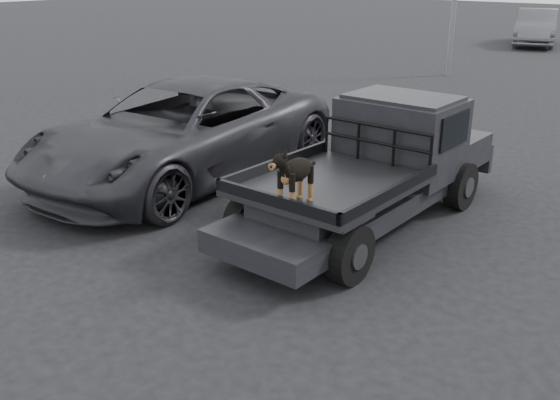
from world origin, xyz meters
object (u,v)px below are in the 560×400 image
Objects in this scene: distant_car_a at (536,27)px; dog at (296,175)px; parked_suv at (182,132)px; flatbed_ute at (366,195)px.

dog is at bearing -94.53° from distant_car_a.
distant_car_a is at bearing 89.61° from parked_suv.
dog is 26.40m from distant_car_a.
dog reaches higher than flatbed_ute.
dog is 0.15× the size of distant_car_a.
distant_car_a is (-5.40, 23.92, 0.37)m from flatbed_ute.
flatbed_ute is at bearing -0.93° from parked_suv.
parked_suv reaches higher than flatbed_ute.
flatbed_ute is at bearing -93.90° from distant_car_a.
flatbed_ute is at bearing 93.88° from dog.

